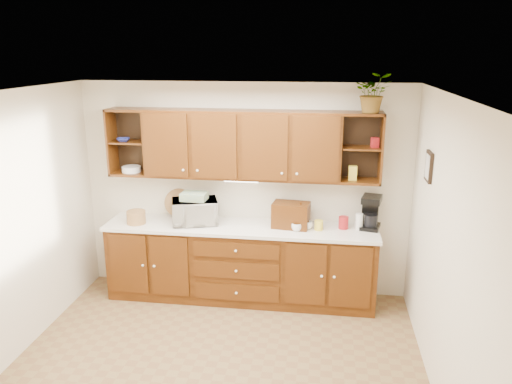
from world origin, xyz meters
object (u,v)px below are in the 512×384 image
(bread_box, at_px, (291,215))
(potted_plant, at_px, (373,93))
(coffee_maker, at_px, (371,212))
(microwave, at_px, (195,212))

(bread_box, bearing_deg, potted_plant, 9.67)
(coffee_maker, relative_size, potted_plant, 0.91)
(coffee_maker, distance_m, potted_plant, 1.38)
(microwave, xyz_separation_m, bread_box, (1.15, 0.03, 0.00))
(microwave, bearing_deg, bread_box, -16.41)
(bread_box, distance_m, coffee_maker, 0.93)
(microwave, bearing_deg, coffee_maker, -14.10)
(microwave, relative_size, potted_plant, 1.23)
(microwave, distance_m, potted_plant, 2.46)
(bread_box, bearing_deg, coffee_maker, 13.33)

